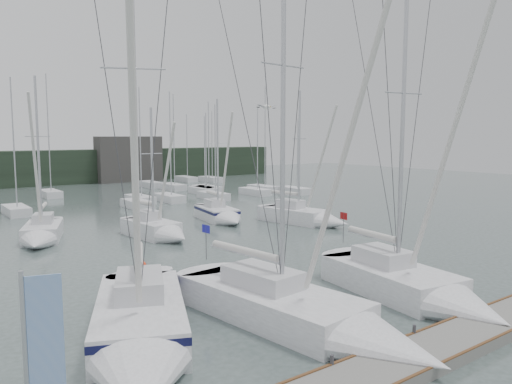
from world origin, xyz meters
The scene contains 14 objects.
ground centered at (0.00, 0.00, 0.00)m, with size 160.00×160.00×0.00m, color #43514E.
dock centered at (0.00, -5.00, 0.20)m, with size 24.00×2.00×0.40m, color slate.
far_building_right centered at (18.00, 60.00, 3.50)m, with size 10.00×3.00×7.00m, color #3B3836.
mast_forest centered at (6.38, 40.54, 0.46)m, with size 59.16×27.09×14.25m.
sailboat_near_left centered at (-6.00, 0.77, 0.64)m, with size 6.98×10.70×15.98m.
sailboat_near_center centered at (-0.11, -1.62, 0.56)m, with size 4.58×11.91×16.64m.
sailboat_near_right centered at (5.77, -1.77, 0.58)m, with size 4.30×9.91×15.33m.
sailboat_mid_b centered at (-4.34, 20.90, 0.53)m, with size 4.49×7.18×11.89m.
sailboat_mid_c centered at (2.72, 17.38, 0.55)m, with size 3.03×6.67×9.84m.
sailboat_mid_d centered at (9.89, 20.60, 0.54)m, with size 3.51×7.11×10.97m.
sailboat_mid_e centered at (14.98, 15.38, 0.55)m, with size 3.94×8.30×11.54m.
buoy_a centered at (-1.30, 11.42, 0.00)m, with size 0.54×0.54×0.54m, color #F53915.
dock_banner centered at (-10.36, -5.09, 3.07)m, with size 0.67×0.23×4.51m.
seagull centered at (-0.04, 1.72, 8.34)m, with size 0.95×0.44×0.19m.
Camera 1 is at (-12.29, -14.13, 7.23)m, focal length 35.00 mm.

